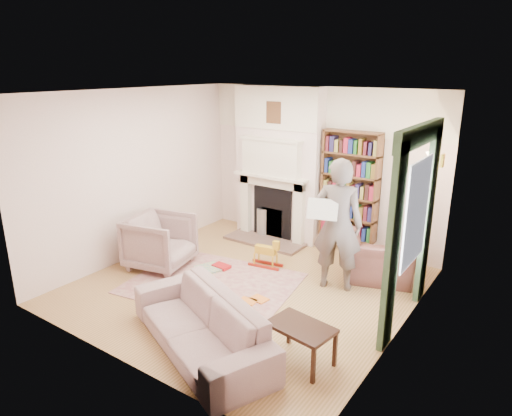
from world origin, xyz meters
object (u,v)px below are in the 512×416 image
Objects in this scene: coffee_table at (300,344)px; sofa at (201,324)px; armchair_left at (160,241)px; man_reading at (338,225)px; bookcase at (350,186)px; rocking_horse at (266,253)px; armchair_reading at (380,259)px; paraffin_heater at (263,222)px.

sofa is at bearing -149.18° from coffee_table.
man_reading is (2.64, 0.94, 0.54)m from armchair_left.
man_reading is (0.59, 2.30, 0.65)m from sofa.
coffee_table is at bearing -74.57° from bookcase.
sofa is at bearing -92.51° from bookcase.
bookcase is at bearing 51.33° from rocking_horse.
armchair_reading reaches higher than paraffin_heater.
armchair_left is (-3.09, -1.54, 0.09)m from armchair_reading.
paraffin_heater is at bearing 136.40° from sofa.
coffee_table is at bearing 45.56° from sofa.
sofa reaches higher than coffee_table.
man_reading is 2.06m from coffee_table.
bookcase is 1.45m from armchair_reading.
sofa is 1.15m from coffee_table.
coffee_table is at bearing 87.82° from man_reading.
bookcase is 3.36× the size of paraffin_heater.
coffee_table is at bearing 71.85° from armchair_reading.
coffee_table is (1.06, 0.43, -0.09)m from sofa.
bookcase is at bearing -56.42° from armchair_left.
paraffin_heater is at bearing -31.41° from armchair_reading.
coffee_table is 3.95m from paraffin_heater.
armchair_left reaches higher than sofa.
armchair_left is 2.86m from man_reading.
armchair_reading is 1.78m from rocking_horse.
armchair_reading is at bearing -41.94° from bookcase.
armchair_reading is at bearing 93.67° from sofa.
bookcase reaches higher than armchair_left.
armchair_left is 3.25m from coffee_table.
rocking_horse is at bearing -54.54° from paraffin_heater.
coffee_table is 1.30× the size of rocking_horse.
man_reading is at bearing -9.13° from rocking_horse.
rocking_horse is at bearing -16.41° from man_reading.
bookcase reaches higher than rocking_horse.
armchair_reading is 3.45m from armchair_left.
bookcase is 1.47m from man_reading.
sofa is (-0.16, -3.69, -0.86)m from bookcase.
sofa is (-1.04, -2.90, -0.02)m from armchair_reading.
paraffin_heater is (-1.63, -0.22, -0.90)m from bookcase.
man_reading reaches higher than rocking_horse.
armchair_left is at bearing 3.30° from man_reading.
man_reading is at bearing -72.74° from bookcase.
armchair_left reaches higher than rocking_horse.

